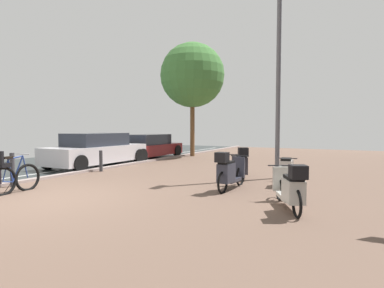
{
  "coord_description": "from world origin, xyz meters",
  "views": [
    {
      "loc": [
        6.09,
        -4.58,
        1.6
      ],
      "look_at": [
        2.51,
        2.28,
        1.19
      ],
      "focal_mm": 29.12,
      "sensor_mm": 36.0,
      "label": 1
    }
  ],
  "objects_px": {
    "scooter_mid": "(286,171)",
    "parked_car_near": "(97,150)",
    "lamp_post": "(279,67)",
    "scooter_far": "(290,188)",
    "bicycle_foreground": "(12,177)",
    "bollard_far": "(101,161)",
    "scooter_near": "(241,164)",
    "scooter_extra": "(229,172)",
    "parked_car_far": "(148,147)",
    "bollard_near": "(12,170)",
    "street_tree": "(192,75)"
  },
  "relations": [
    {
      "from": "lamp_post",
      "to": "parked_car_near",
      "type": "bearing_deg",
      "value": -178.41
    },
    {
      "from": "scooter_extra",
      "to": "parked_car_near",
      "type": "height_order",
      "value": "parked_car_near"
    },
    {
      "from": "bicycle_foreground",
      "to": "lamp_post",
      "type": "distance_m",
      "value": 8.0
    },
    {
      "from": "bicycle_foreground",
      "to": "bollard_near",
      "type": "bearing_deg",
      "value": 147.33
    },
    {
      "from": "parked_car_near",
      "to": "scooter_near",
      "type": "bearing_deg",
      "value": -4.03
    },
    {
      "from": "scooter_extra",
      "to": "bollard_near",
      "type": "distance_m",
      "value": 5.8
    },
    {
      "from": "scooter_mid",
      "to": "parked_car_near",
      "type": "xyz_separation_m",
      "value": [
        -7.87,
        0.85,
        0.25
      ]
    },
    {
      "from": "scooter_near",
      "to": "scooter_mid",
      "type": "relative_size",
      "value": 1.0
    },
    {
      "from": "scooter_mid",
      "to": "parked_car_near",
      "type": "bearing_deg",
      "value": 173.86
    },
    {
      "from": "parked_car_far",
      "to": "lamp_post",
      "type": "distance_m",
      "value": 8.58
    },
    {
      "from": "bollard_near",
      "to": "scooter_mid",
      "type": "bearing_deg",
      "value": 29.3
    },
    {
      "from": "bicycle_foreground",
      "to": "bollard_far",
      "type": "distance_m",
      "value": 3.87
    },
    {
      "from": "scooter_extra",
      "to": "bicycle_foreground",
      "type": "bearing_deg",
      "value": -148.9
    },
    {
      "from": "street_tree",
      "to": "bollard_far",
      "type": "height_order",
      "value": "street_tree"
    },
    {
      "from": "scooter_extra",
      "to": "bollard_far",
      "type": "distance_m",
      "value": 5.44
    },
    {
      "from": "parked_car_near",
      "to": "scooter_mid",
      "type": "bearing_deg",
      "value": -6.14
    },
    {
      "from": "parked_car_far",
      "to": "bollard_near",
      "type": "xyz_separation_m",
      "value": [
        1.32,
        -8.09,
        -0.13
      ]
    },
    {
      "from": "scooter_near",
      "to": "parked_car_near",
      "type": "bearing_deg",
      "value": 175.97
    },
    {
      "from": "scooter_mid",
      "to": "street_tree",
      "type": "xyz_separation_m",
      "value": [
        -6.38,
        6.63,
        4.07
      ]
    },
    {
      "from": "lamp_post",
      "to": "scooter_far",
      "type": "bearing_deg",
      "value": -74.12
    },
    {
      "from": "lamp_post",
      "to": "bollard_far",
      "type": "height_order",
      "value": "lamp_post"
    },
    {
      "from": "parked_car_near",
      "to": "lamp_post",
      "type": "bearing_deg",
      "value": 1.59
    },
    {
      "from": "bicycle_foreground",
      "to": "parked_car_far",
      "type": "bearing_deg",
      "value": 103.69
    },
    {
      "from": "bollard_near",
      "to": "bollard_far",
      "type": "relative_size",
      "value": 1.2
    },
    {
      "from": "bicycle_foreground",
      "to": "scooter_far",
      "type": "distance_m",
      "value": 6.49
    },
    {
      "from": "bicycle_foreground",
      "to": "scooter_far",
      "type": "bearing_deg",
      "value": 13.03
    },
    {
      "from": "scooter_mid",
      "to": "parked_car_far",
      "type": "xyz_separation_m",
      "value": [
        -7.83,
        4.44,
        0.19
      ]
    },
    {
      "from": "street_tree",
      "to": "bicycle_foreground",
      "type": "bearing_deg",
      "value": -86.59
    },
    {
      "from": "scooter_far",
      "to": "bicycle_foreground",
      "type": "bearing_deg",
      "value": -166.97
    },
    {
      "from": "bicycle_foreground",
      "to": "parked_car_near",
      "type": "xyz_separation_m",
      "value": [
        -2.13,
        4.99,
        0.26
      ]
    },
    {
      "from": "scooter_near",
      "to": "scooter_far",
      "type": "bearing_deg",
      "value": -56.48
    },
    {
      "from": "scooter_near",
      "to": "scooter_extra",
      "type": "distance_m",
      "value": 1.8
    },
    {
      "from": "scooter_far",
      "to": "bollard_far",
      "type": "bearing_deg",
      "value": 161.79
    },
    {
      "from": "bollard_far",
      "to": "scooter_far",
      "type": "bearing_deg",
      "value": -18.21
    },
    {
      "from": "scooter_extra",
      "to": "scooter_near",
      "type": "bearing_deg",
      "value": 99.29
    },
    {
      "from": "scooter_extra",
      "to": "parked_car_near",
      "type": "xyz_separation_m",
      "value": [
        -6.71,
        2.23,
        0.19
      ]
    },
    {
      "from": "scooter_mid",
      "to": "scooter_extra",
      "type": "relative_size",
      "value": 0.93
    },
    {
      "from": "bicycle_foreground",
      "to": "parked_car_near",
      "type": "relative_size",
      "value": 0.31
    },
    {
      "from": "scooter_near",
      "to": "lamp_post",
      "type": "relative_size",
      "value": 0.26
    },
    {
      "from": "scooter_extra",
      "to": "scooter_mid",
      "type": "bearing_deg",
      "value": 49.83
    },
    {
      "from": "scooter_mid",
      "to": "lamp_post",
      "type": "bearing_deg",
      "value": 114.63
    },
    {
      "from": "scooter_far",
      "to": "lamp_post",
      "type": "relative_size",
      "value": 0.28
    },
    {
      "from": "parked_car_far",
      "to": "lamp_post",
      "type": "xyz_separation_m",
      "value": [
        7.35,
        -3.39,
        2.86
      ]
    },
    {
      "from": "parked_car_far",
      "to": "bollard_near",
      "type": "height_order",
      "value": "parked_car_far"
    },
    {
      "from": "bollard_near",
      "to": "bollard_far",
      "type": "xyz_separation_m",
      "value": [
        0.0,
        3.3,
        -0.08
      ]
    },
    {
      "from": "scooter_near",
      "to": "parked_car_near",
      "type": "distance_m",
      "value": 6.43
    },
    {
      "from": "parked_car_far",
      "to": "street_tree",
      "type": "distance_m",
      "value": 4.69
    },
    {
      "from": "parked_car_near",
      "to": "bollard_near",
      "type": "height_order",
      "value": "parked_car_near"
    },
    {
      "from": "bicycle_foreground",
      "to": "bollard_near",
      "type": "height_order",
      "value": "bicycle_foreground"
    },
    {
      "from": "scooter_extra",
      "to": "lamp_post",
      "type": "distance_m",
      "value": 3.91
    }
  ]
}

